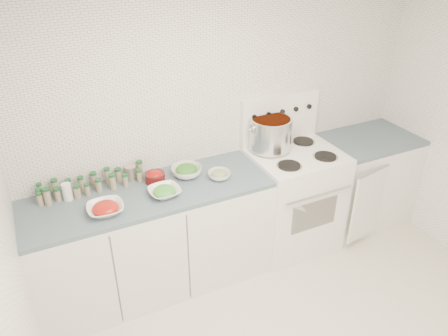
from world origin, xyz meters
TOP-DOWN VIEW (x-y plane):
  - room_walls at (0.00, 0.00)m, footprint 3.54×3.04m
  - counter_left at (-0.82, 1.19)m, footprint 1.85×0.62m
  - stove at (0.48, 1.19)m, footprint 0.76×0.70m
  - counter_right at (1.30, 1.19)m, footprint 0.89×0.70m
  - stock_pot at (0.31, 1.34)m, footprint 0.38×0.36m
  - bowl_tomato at (-1.17, 1.06)m, footprint 0.26×0.26m
  - bowl_snowpea at (-0.73, 1.09)m, footprint 0.24×0.24m
  - bowl_broccoli at (-0.48, 1.29)m, footprint 0.27×0.27m
  - bowl_zucchini at (-0.27, 1.14)m, footprint 0.19×0.19m
  - bowl_pepper at (-0.74, 1.30)m, footprint 0.15×0.15m
  - salt_canister at (-1.38, 1.34)m, footprint 0.07×0.07m
  - tin_can at (-0.89, 1.43)m, footprint 0.11×0.11m
  - spice_cluster at (-1.24, 1.39)m, footprint 0.80×0.16m

SIDE VIEW (x-z plane):
  - counter_right at x=1.30m, z-range 0.00..0.90m
  - counter_left at x=-0.82m, z-range 0.00..0.90m
  - stove at x=0.48m, z-range -0.18..1.18m
  - bowl_snowpea at x=-0.73m, z-range 0.89..0.97m
  - bowl_zucchini at x=-0.27m, z-range 0.90..0.97m
  - bowl_tomato at x=-1.17m, z-range 0.89..0.98m
  - bowl_broccoli at x=-0.48m, z-range 0.90..0.99m
  - bowl_pepper at x=-0.74m, z-range 0.90..0.99m
  - tin_can at x=-0.89m, z-range 0.90..1.01m
  - spice_cluster at x=-1.24m, z-range 0.89..1.03m
  - salt_canister at x=-1.38m, z-range 0.90..1.03m
  - stock_pot at x=0.31m, z-range 0.96..1.23m
  - room_walls at x=0.00m, z-range 0.30..2.82m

